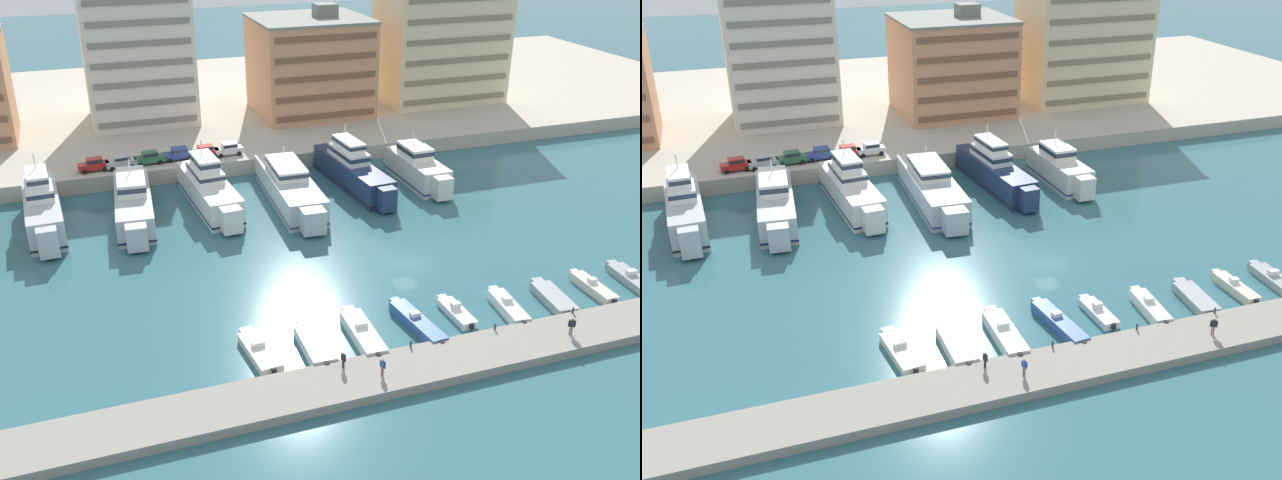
% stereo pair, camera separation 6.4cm
% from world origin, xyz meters
% --- Properties ---
extents(ground_plane, '(400.00, 400.00, 0.00)m').
position_xyz_m(ground_plane, '(0.00, 0.00, 0.00)').
color(ground_plane, '#336670').
extents(quay_promenade, '(180.00, 70.00, 2.19)m').
position_xyz_m(quay_promenade, '(0.00, 67.35, 1.09)').
color(quay_promenade, '#BCB29E').
rests_on(quay_promenade, ground).
extents(pier_dock, '(120.00, 5.31, 0.87)m').
position_xyz_m(pier_dock, '(0.00, -18.06, 0.43)').
color(pier_dock, gray).
rests_on(pier_dock, ground).
extents(yacht_silver_left, '(4.91, 19.04, 8.52)m').
position_xyz_m(yacht_silver_left, '(-36.98, 22.89, 2.48)').
color(yacht_silver_left, silver).
rests_on(yacht_silver_left, ground).
extents(yacht_silver_mid_left, '(5.53, 20.29, 6.87)m').
position_xyz_m(yacht_silver_mid_left, '(-26.49, 22.04, 2.06)').
color(yacht_silver_mid_left, silver).
rests_on(yacht_silver_mid_left, ground).
extents(yacht_white_center_left, '(5.61, 19.72, 8.17)m').
position_xyz_m(yacht_white_center_left, '(-16.94, 22.76, 2.32)').
color(yacht_white_center_left, white).
rests_on(yacht_white_center_left, ground).
extents(yacht_silver_center, '(5.74, 22.38, 6.62)m').
position_xyz_m(yacht_silver_center, '(-6.81, 20.65, 1.99)').
color(yacht_silver_center, silver).
rests_on(yacht_silver_center, ground).
extents(yacht_navy_center_right, '(5.23, 20.62, 8.16)m').
position_xyz_m(yacht_navy_center_right, '(2.83, 23.01, 2.35)').
color(yacht_navy_center_right, navy).
rests_on(yacht_navy_center_right, ground).
extents(yacht_ivory_mid_right, '(4.28, 15.23, 6.92)m').
position_xyz_m(yacht_ivory_mid_right, '(11.92, 21.41, 2.09)').
color(yacht_ivory_mid_right, silver).
rests_on(yacht_ivory_mid_right, ground).
extents(motorboat_cream_far_left, '(2.66, 7.29, 1.26)m').
position_xyz_m(motorboat_cream_far_left, '(-19.45, -11.31, 0.43)').
color(motorboat_cream_far_left, beige).
rests_on(motorboat_cream_far_left, ground).
extents(motorboat_white_left, '(2.30, 7.46, 1.06)m').
position_xyz_m(motorboat_white_left, '(-14.67, -12.06, 0.53)').
color(motorboat_white_left, white).
rests_on(motorboat_white_left, ground).
extents(motorboat_white_mid_left, '(2.24, 8.31, 1.55)m').
position_xyz_m(motorboat_white_mid_left, '(-10.02, -11.91, 0.56)').
color(motorboat_white_mid_left, white).
rests_on(motorboat_white_mid_left, ground).
extents(motorboat_blue_center_left, '(2.44, 8.57, 1.43)m').
position_xyz_m(motorboat_blue_center_left, '(-4.56, -11.85, 0.52)').
color(motorboat_blue_center_left, '#33569E').
rests_on(motorboat_blue_center_left, ground).
extents(motorboat_white_center, '(1.69, 6.01, 1.29)m').
position_xyz_m(motorboat_white_center, '(-0.08, -11.19, 0.39)').
color(motorboat_white_center, white).
rests_on(motorboat_white_center, ground).
extents(motorboat_white_center_right, '(2.30, 6.94, 1.48)m').
position_xyz_m(motorboat_white_center_right, '(4.90, -12.24, 0.53)').
color(motorboat_white_center_right, white).
rests_on(motorboat_white_center_right, ground).
extents(motorboat_grey_mid_right, '(2.77, 6.97, 0.89)m').
position_xyz_m(motorboat_grey_mid_right, '(10.18, -12.05, 0.44)').
color(motorboat_grey_mid_right, '#9EA3A8').
rests_on(motorboat_grey_mid_right, ground).
extents(motorboat_cream_right, '(1.60, 6.80, 1.38)m').
position_xyz_m(motorboat_cream_right, '(15.20, -11.70, 0.48)').
color(motorboat_cream_right, beige).
rests_on(motorboat_cream_right, ground).
extents(motorboat_grey_far_right, '(2.42, 7.42, 1.34)m').
position_xyz_m(motorboat_grey_far_right, '(20.20, -11.53, 0.43)').
color(motorboat_grey_far_right, '#9EA3A8').
rests_on(motorboat_grey_far_right, ground).
extents(car_red_far_left, '(4.23, 2.19, 1.80)m').
position_xyz_m(car_red_far_left, '(-30.32, 34.95, 3.16)').
color(car_red_far_left, red).
rests_on(car_red_far_left, quay_promenade).
extents(car_silver_left, '(4.24, 2.22, 1.80)m').
position_xyz_m(car_silver_left, '(-26.70, 34.84, 3.16)').
color(car_silver_left, '#B7BCC1').
rests_on(car_silver_left, quay_promenade).
extents(car_green_mid_left, '(4.24, 2.21, 1.80)m').
position_xyz_m(car_green_mid_left, '(-22.84, 35.29, 3.16)').
color(car_green_mid_left, '#2D6642').
rests_on(car_green_mid_left, quay_promenade).
extents(car_blue_center_left, '(4.17, 2.06, 1.80)m').
position_xyz_m(car_blue_center_left, '(-18.69, 35.68, 3.16)').
color(car_blue_center_left, '#28428E').
rests_on(car_blue_center_left, quay_promenade).
extents(car_red_center, '(4.12, 1.97, 1.80)m').
position_xyz_m(car_red_center, '(-14.99, 35.33, 3.16)').
color(car_red_center, red).
rests_on(car_red_center, quay_promenade).
extents(car_white_center_right, '(4.18, 2.09, 1.80)m').
position_xyz_m(car_white_center_right, '(-11.52, 35.39, 3.16)').
color(car_white_center_right, white).
rests_on(car_white_center_right, quay_promenade).
extents(apartment_block_left, '(17.08, 14.49, 23.71)m').
position_xyz_m(apartment_block_left, '(-20.95, 57.91, 13.10)').
color(apartment_block_left, silver).
rests_on(apartment_block_left, quay_promenade).
extents(apartment_block_mid_left, '(18.65, 17.04, 17.85)m').
position_xyz_m(apartment_block_mid_left, '(6.84, 53.22, 10.16)').
color(apartment_block_mid_left, tan).
rests_on(apartment_block_mid_left, quay_promenade).
extents(apartment_block_center_left, '(21.81, 13.54, 22.55)m').
position_xyz_m(apartment_block_center_left, '(31.51, 53.40, 12.52)').
color(apartment_block_center_left, beige).
rests_on(apartment_block_center_left, quay_promenade).
extents(pedestrian_near_edge, '(0.59, 0.42, 1.70)m').
position_xyz_m(pedestrian_near_edge, '(7.26, -18.57, 1.87)').
color(pedestrian_near_edge, '#7A6B56').
rests_on(pedestrian_near_edge, pier_dock).
extents(pedestrian_mid_deck, '(0.38, 0.56, 1.58)m').
position_xyz_m(pedestrian_mid_deck, '(-10.99, -18.49, 1.81)').
color(pedestrian_mid_deck, '#7A6B56').
rests_on(pedestrian_mid_deck, pier_dock).
extents(pedestrian_far_side, '(0.35, 0.56, 1.54)m').
position_xyz_m(pedestrian_far_side, '(-13.65, -16.53, 1.78)').
color(pedestrian_far_side, '#282D3D').
rests_on(pedestrian_far_side, pier_dock).
extents(bollard_west, '(0.20, 0.20, 0.61)m').
position_xyz_m(bollard_west, '(-7.05, -15.66, 1.19)').
color(bollard_west, '#2D2D33').
rests_on(bollard_west, pier_dock).
extents(bollard_west_mid, '(0.20, 0.20, 0.61)m').
position_xyz_m(bollard_west_mid, '(1.33, -15.66, 1.19)').
color(bollard_west_mid, '#2D2D33').
rests_on(bollard_west_mid, pier_dock).
extents(bollard_east_mid, '(0.20, 0.20, 0.61)m').
position_xyz_m(bollard_east_mid, '(9.71, -15.66, 1.19)').
color(bollard_east_mid, '#2D2D33').
rests_on(bollard_east_mid, pier_dock).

